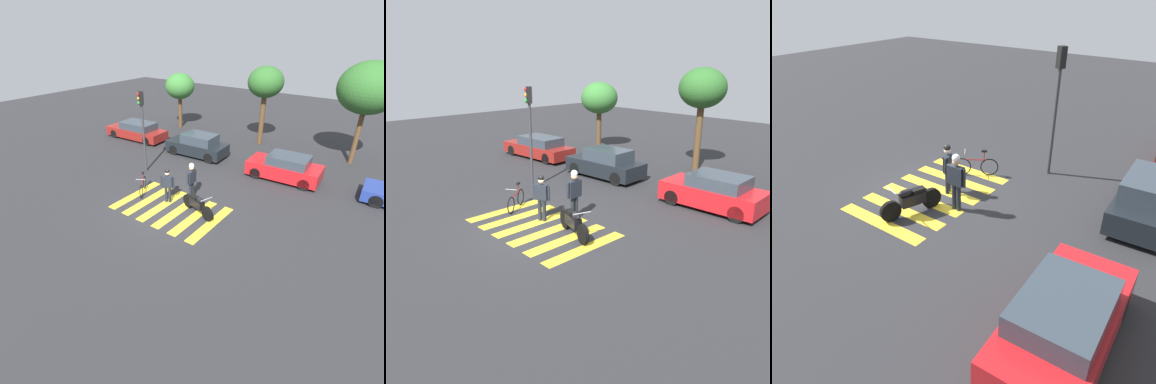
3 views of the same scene
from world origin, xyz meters
The scene contains 13 objects.
ground_plane centered at (0.00, 0.00, 0.00)m, with size 60.00×60.00×0.00m, color #2B2B2D.
police_motorcycle centered at (1.28, 0.39, 0.46)m, with size 2.01×0.88×1.05m.
leaning_bicycle centered at (-2.12, 0.41, 0.37)m, with size 0.96×1.41×0.99m.
officer_on_foot centered at (-0.46, 0.41, 1.01)m, with size 0.61×0.38×1.75m.
officer_by_motorcycle centered at (0.27, 1.34, 1.11)m, with size 0.25×0.70×1.90m.
crosswalk_stripes centered at (0.00, 0.00, 0.00)m, with size 4.95×3.25×0.01m.
car_maroon_wagon centered at (-8.41, 6.38, 0.62)m, with size 4.74×1.95×1.29m.
car_black_suv centered at (-2.80, 6.27, 0.69)m, with size 3.99×1.90×1.45m.
car_red_convertible centered at (3.13, 6.16, 0.67)m, with size 3.99×1.96×1.40m.
traffic_light_pole centered at (-3.88, 2.49, 3.02)m, with size 0.33×0.36×4.53m.
street_tree_near centered at (-7.70, 10.77, 3.26)m, with size 2.33×2.33×4.29m.
street_tree_mid centered at (-0.48, 10.77, 4.18)m, with size 2.38×2.38×5.27m.
street_tree_far centered at (5.66, 10.77, 4.48)m, with size 3.41×3.41×5.95m.
Camera 1 is at (8.05, -9.43, 7.56)m, focal length 28.84 mm.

